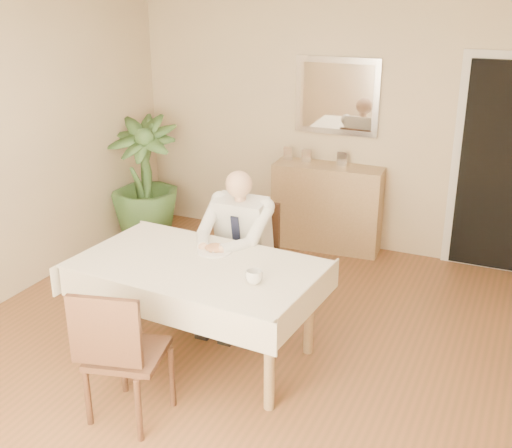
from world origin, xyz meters
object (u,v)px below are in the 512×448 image
at_px(chair_near, 119,350).
at_px(sideboard, 327,207).
at_px(chair_far, 250,250).
at_px(potted_palm, 144,179).
at_px(coffee_mug, 254,277).
at_px(seated_man, 234,242).
at_px(dining_table, 197,274).

bearing_deg(chair_near, sideboard, 71.68).
height_order(chair_far, sideboard, chair_far).
bearing_deg(chair_far, potted_palm, 144.31).
height_order(coffee_mug, sideboard, sideboard).
bearing_deg(coffee_mug, seated_man, 124.93).
height_order(dining_table, coffee_mug, coffee_mug).
bearing_deg(coffee_mug, sideboard, 97.15).
xyz_separation_m(dining_table, chair_near, (-0.06, -0.88, -0.14)).
distance_m(seated_man, potted_palm, 2.09).
xyz_separation_m(seated_man, potted_palm, (-1.68, 1.25, -0.04)).
height_order(chair_far, potted_palm, potted_palm).
distance_m(chair_near, seated_man, 1.48).
height_order(chair_near, sideboard, chair_near).
bearing_deg(sideboard, dining_table, -98.49).
xyz_separation_m(chair_near, coffee_mug, (0.56, 0.75, 0.27)).
bearing_deg(chair_near, potted_palm, 106.74).
xyz_separation_m(coffee_mug, potted_palm, (-2.18, 1.97, -0.14)).
bearing_deg(coffee_mug, potted_palm, 137.89).
height_order(chair_far, chair_near, chair_near).
bearing_deg(chair_far, sideboard, 77.02).
relative_size(chair_far, sideboard, 0.82).
bearing_deg(sideboard, seated_man, -99.98).
height_order(dining_table, chair_far, chair_far).
xyz_separation_m(chair_near, potted_palm, (-1.62, 2.72, 0.13)).
bearing_deg(potted_palm, sideboard, 16.01).
bearing_deg(chair_near, dining_table, 72.29).
xyz_separation_m(dining_table, chair_far, (-0.00, 0.88, -0.16)).
bearing_deg(sideboard, chair_near, -98.27).
xyz_separation_m(dining_table, seated_man, (0.00, 0.59, 0.02)).
xyz_separation_m(sideboard, potted_palm, (-1.86, -0.53, 0.21)).
xyz_separation_m(coffee_mug, sideboard, (-0.31, 2.50, -0.36)).
bearing_deg(seated_man, chair_near, -92.18).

